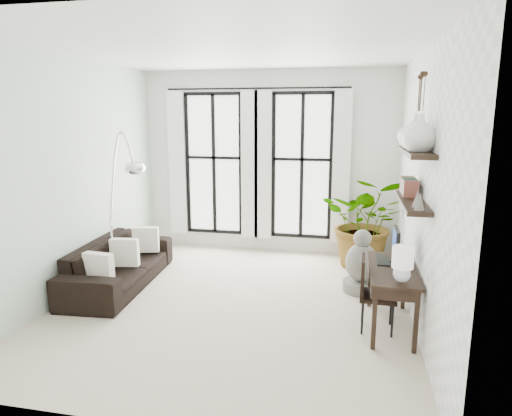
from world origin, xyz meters
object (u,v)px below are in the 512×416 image
(plant, at_px, (366,222))
(arc_lamp, at_px, (124,190))
(desk_chair, at_px, (371,289))
(buddha, at_px, (361,266))
(sofa, at_px, (119,264))
(desk, at_px, (393,273))

(plant, xyz_separation_m, arc_lamp, (-3.40, -1.54, 0.66))
(desk_chair, xyz_separation_m, buddha, (-0.09, 1.16, -0.11))
(buddha, bearing_deg, arc_lamp, -172.55)
(plant, height_order, arc_lamp, arc_lamp)
(sofa, xyz_separation_m, arc_lamp, (0.12, 0.04, 1.09))
(desk, xyz_separation_m, buddha, (-0.31, 1.13, -0.32))
(plant, relative_size, buddha, 1.68)
(desk_chair, bearing_deg, desk, 8.10)
(desk, bearing_deg, buddha, 105.45)
(desk_chair, bearing_deg, plant, 91.80)
(sofa, relative_size, arc_lamp, 1.00)
(buddha, bearing_deg, sofa, -172.19)
(arc_lamp, bearing_deg, buddha, 7.45)
(buddha, bearing_deg, desk_chair, -85.74)
(arc_lamp, distance_m, buddha, 3.50)
(sofa, bearing_deg, desk, -103.57)
(plant, bearing_deg, arc_lamp, -155.59)
(plant, height_order, buddha, plant)
(plant, distance_m, buddha, 1.17)
(sofa, bearing_deg, arc_lamp, -76.34)
(desk, height_order, buddha, desk)
(plant, bearing_deg, buddha, -94.20)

